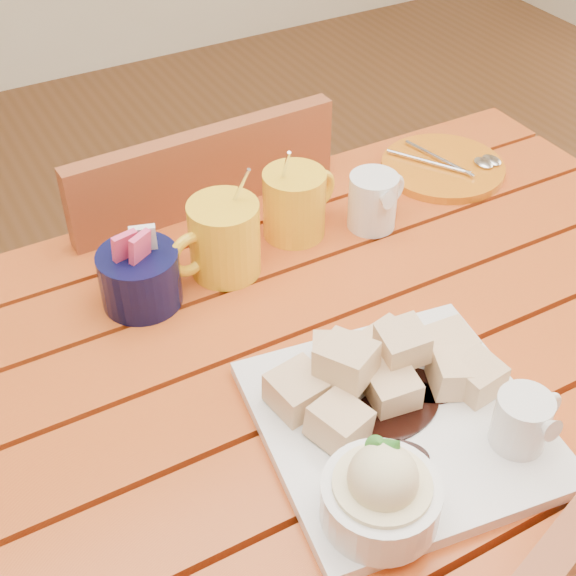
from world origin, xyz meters
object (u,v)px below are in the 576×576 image
coffee_mug_right (296,202)px  table (318,423)px  coffee_mug_left (223,238)px  dessert_plate (400,426)px  orange_saucer (444,167)px  chair_far (191,299)px

coffee_mug_right → table: bearing=-129.3°
table → coffee_mug_left: size_ratio=7.67×
coffee_mug_left → coffee_mug_right: size_ratio=1.07×
table → coffee_mug_right: size_ratio=8.20×
table → dessert_plate: bearing=-87.1°
coffee_mug_right → dessert_plate: bearing=-120.1°
dessert_plate → coffee_mug_right: bearing=76.1°
dessert_plate → coffee_mug_right: coffee_mug_right is taller
dessert_plate → coffee_mug_right: size_ratio=2.24×
dessert_plate → coffee_mug_left: bearing=94.9°
dessert_plate → orange_saucer: 0.56m
dessert_plate → coffee_mug_left: size_ratio=2.09×
chair_far → dessert_plate: bearing=87.3°
coffee_mug_right → orange_saucer: bearing=-10.7°
coffee_mug_right → orange_saucer: 0.29m
orange_saucer → chair_far: 0.50m
table → orange_saucer: orange_saucer is taller
dessert_plate → chair_far: (0.01, 0.61, -0.29)m
orange_saucer → chair_far: (-0.37, 0.20, -0.27)m
coffee_mug_right → chair_far: coffee_mug_right is taller
table → coffee_mug_left: coffee_mug_left is taller
dessert_plate → coffee_mug_left: coffee_mug_left is taller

